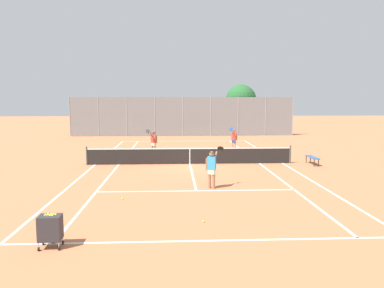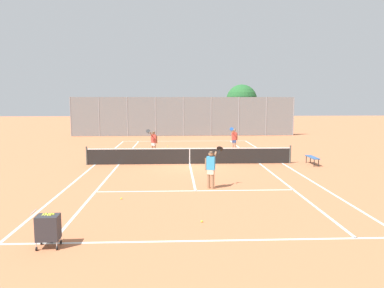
{
  "view_description": "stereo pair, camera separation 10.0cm",
  "coord_description": "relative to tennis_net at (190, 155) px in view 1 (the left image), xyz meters",
  "views": [
    {
      "loc": [
        -0.91,
        -21.57,
        3.82
      ],
      "look_at": [
        0.2,
        1.5,
        1.0
      ],
      "focal_mm": 35.0,
      "sensor_mm": 36.0,
      "label": 1
    },
    {
      "loc": [
        -0.81,
        -21.57,
        3.82
      ],
      "look_at": [
        0.2,
        1.5,
        1.0
      ],
      "focal_mm": 35.0,
      "sensor_mm": 36.0,
      "label": 2
    }
  ],
  "objects": [
    {
      "name": "court_line_markings",
      "position": [
        0.0,
        0.0,
        -0.51
      ],
      "size": [
        11.1,
        23.9,
        0.01
      ],
      "color": "silver",
      "rests_on": "ground"
    },
    {
      "name": "loose_tennis_ball_1",
      "position": [
        -1.47,
        8.23,
        -0.48
      ],
      "size": [
        0.07,
        0.07,
        0.07
      ],
      "primitive_type": "sphere",
      "color": "#D1DB33",
      "rests_on": "ground"
    },
    {
      "name": "loose_tennis_ball_2",
      "position": [
        -0.02,
        -10.38,
        -0.48
      ],
      "size": [
        0.07,
        0.07,
        0.07
      ],
      "primitive_type": "sphere",
      "color": "#D1DB33",
      "rests_on": "ground"
    },
    {
      "name": "tennis_net",
      "position": [
        0.0,
        0.0,
        0.0
      ],
      "size": [
        12.0,
        0.1,
        1.07
      ],
      "color": "#474C47",
      "rests_on": "ground"
    },
    {
      "name": "ball_cart",
      "position": [
        -4.1,
        -12.16,
        0.03
      ],
      "size": [
        0.65,
        0.52,
        0.96
      ],
      "color": "#2D2D33",
      "rests_on": "ground"
    },
    {
      "name": "player_near_side",
      "position": [
        0.68,
        -6.0,
        0.42
      ],
      "size": [
        0.84,
        0.69,
        1.77
      ],
      "color": "#936B4C",
      "rests_on": "ground"
    },
    {
      "name": "player_far_left",
      "position": [
        -2.32,
        3.82,
        0.42
      ],
      "size": [
        0.75,
        0.72,
        1.77
      ],
      "color": "#936B4C",
      "rests_on": "ground"
    },
    {
      "name": "tree_behind_left",
      "position": [
        6.4,
        19.0,
        3.05
      ],
      "size": [
        3.32,
        3.32,
        5.32
      ],
      "color": "brown",
      "rests_on": "ground"
    },
    {
      "name": "back_fence",
      "position": [
        -0.0,
        16.63,
        1.48
      ],
      "size": [
        22.84,
        0.08,
        3.98
      ],
      "color": "gray",
      "rests_on": "ground"
    },
    {
      "name": "courtside_bench",
      "position": [
        7.09,
        -0.52,
        -0.1
      ],
      "size": [
        0.36,
        1.5,
        0.47
      ],
      "color": "#33598C",
      "rests_on": "ground"
    },
    {
      "name": "ground_plane",
      "position": [
        0.0,
        0.0,
        -0.51
      ],
      "size": [
        120.0,
        120.0,
        0.0
      ],
      "primitive_type": "plane",
      "color": "#C67047"
    },
    {
      "name": "loose_tennis_ball_0",
      "position": [
        -2.89,
        -7.59,
        -0.48
      ],
      "size": [
        0.07,
        0.07,
        0.07
      ],
      "primitive_type": "sphere",
      "color": "#D1DB33",
      "rests_on": "ground"
    },
    {
      "name": "player_far_right",
      "position": [
        3.44,
        5.32,
        0.42
      ],
      "size": [
        0.67,
        0.73,
        1.77
      ],
      "color": "tan",
      "rests_on": "ground"
    }
  ]
}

